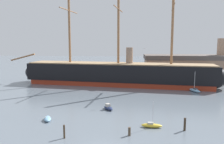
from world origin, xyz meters
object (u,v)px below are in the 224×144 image
Objects in this scene: motorboat_near_centre at (108,108)px; dockside_warehouse_right at (202,67)px; sailboat_far_right at (206,82)px; seagull_in_flight at (145,48)px; mooring_piling_nearest at (185,124)px; mooring_piling_left_pair at (64,132)px; dinghy_far_left at (47,79)px; sailboat_alongside_stern at (195,90)px; mooring_piling_right_pair at (129,131)px; sailboat_foreground_right at (152,125)px; tall_ship at (118,73)px; dinghy_foreground_left at (48,119)px; motorboat_distant_centre at (124,75)px.

dockside_warehouse_right reaches higher than motorboat_near_centre.
sailboat_far_right is 6.20× the size of seagull_in_flight.
mooring_piling_nearest is 1.04× the size of mooring_piling_left_pair.
mooring_piling_nearest is (39.47, -44.79, 0.71)m from dinghy_far_left.
sailboat_alongside_stern is 36.18m from mooring_piling_right_pair.
seagull_in_flight is at bearing 90.89° from sailboat_foreground_right.
mooring_piling_right_pair is (3.86, -39.95, -3.16)m from tall_ship.
sailboat_alongside_stern is at bearing 59.88° from mooring_piling_right_pair.
seagull_in_flight reaches higher than dinghy_foreground_left.
motorboat_near_centre is at bearing 131.30° from sailboat_foreground_right.
tall_ship reaches higher than mooring_piling_right_pair.
dinghy_foreground_left is 15.51m from mooring_piling_right_pair.
sailboat_foreground_right is at bearing -78.40° from tall_ship.
tall_ship is at bearing 88.83° from motorboat_near_centre.
motorboat_near_centre is (-8.03, 9.14, 0.06)m from sailboat_foreground_right.
motorboat_distant_centre is (1.51, 18.26, -3.30)m from tall_ship.
motorboat_near_centre is at bearing -134.24° from seagull_in_flight.
sailboat_far_right reaches higher than mooring_piling_left_pair.
dinghy_far_left is at bearing 131.39° from mooring_piling_nearest.
mooring_piling_right_pair is (-3.61, -3.56, 0.27)m from sailboat_foreground_right.
dinghy_foreground_left is at bearing 174.37° from sailboat_foreground_right.
tall_ship is 23.89m from sailboat_alongside_stern.
mooring_piling_nearest is at bearing -37.58° from motorboat_near_centre.
sailboat_far_right is at bearing -2.58° from dinghy_far_left.
dinghy_foreground_left is (-10.69, -34.60, -3.47)m from tall_ship.
mooring_piling_nearest reaches higher than mooring_piling_left_pair.
motorboat_distant_centre is 30.36m from dockside_warehouse_right.
tall_ship is 36.38m from dinghy_foreground_left.
motorboat_distant_centre is at bearing 85.28° from tall_ship.
tall_ship reaches higher than sailboat_far_right.
motorboat_distant_centre is at bearing 98.63° from seagull_in_flight.
sailboat_far_right is 58.34m from mooring_piling_left_pair.
seagull_in_flight is (-14.82, -10.64, 11.95)m from sailboat_alongside_stern.
mooring_piling_right_pair is at bearing -87.68° from motorboat_distant_centre.
dockside_warehouse_right is (27.65, 55.99, 3.91)m from mooring_piling_right_pair.
mooring_piling_nearest is (12.52, -37.32, -2.77)m from tall_ship.
dockside_warehouse_right is (32.07, 43.29, 4.12)m from motorboat_near_centre.
dinghy_foreground_left is at bearing -135.58° from sailboat_far_right.
dockside_warehouse_right is 44.82× the size of seagull_in_flight.
tall_ship is at bearing 72.83° from dinghy_foreground_left.
motorboat_distant_centre is (12.20, 52.86, 0.17)m from dinghy_foreground_left.
sailboat_far_right is at bearing 60.13° from mooring_piling_right_pair.
dockside_warehouse_right is (37.04, 57.67, 3.55)m from mooring_piling_left_pair.
sailboat_foreground_right is 1.28× the size of motorboat_distant_centre.
mooring_piling_left_pair is 0.04× the size of dockside_warehouse_right.
sailboat_alongside_stern is at bearing 71.67° from mooring_piling_nearest.
dockside_warehouse_right is (31.51, 16.04, 0.75)m from tall_ship.
mooring_piling_nearest is (-17.11, -42.24, 0.48)m from sailboat_far_right.
seagull_in_flight reaches higher than mooring_piling_nearest.
dockside_warehouse_right is at bearing 68.97° from sailboat_alongside_stern.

